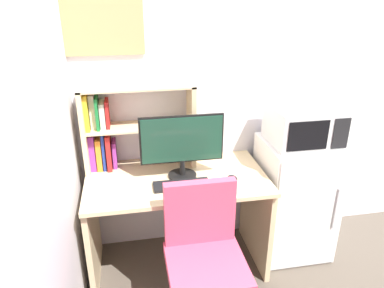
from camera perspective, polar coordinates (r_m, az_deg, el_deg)
name	(u,v)px	position (r m, az deg, el deg)	size (l,w,h in m)	color
wall_back	(343,75)	(3.05, 22.50, 9.89)	(6.40, 0.04, 2.60)	silver
desk	(177,206)	(2.59, -2.35, -9.62)	(1.22, 0.67, 0.74)	beige
hutch_bookshelf	(122,126)	(2.54, -10.95, 2.74)	(0.76, 0.22, 0.58)	beige
monitor	(182,143)	(2.37, -1.57, 0.17)	(0.55, 0.19, 0.43)	black
keyboard	(182,185)	(2.36, -1.62, -6.42)	(0.36, 0.12, 0.02)	black
computer_mouse	(232,179)	(2.43, 6.32, -5.40)	(0.07, 0.09, 0.03)	black
mini_fridge	(294,198)	(2.89, 15.73, -8.12)	(0.52, 0.51, 0.91)	white
microwave	(304,125)	(2.64, 17.08, 2.87)	(0.46, 0.40, 0.26)	silver
desk_fan	(311,83)	(2.56, 18.20, 8.99)	(0.17, 0.11, 0.28)	silver
desk_chair	(204,270)	(2.25, 1.92, -19.13)	(0.51, 0.51, 0.91)	black
wall_corkboard	(86,17)	(2.49, -16.26, 18.61)	(0.71, 0.02, 0.48)	tan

